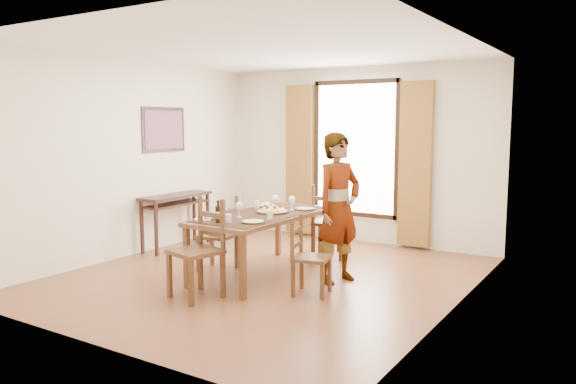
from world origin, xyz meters
The scene contains 22 objects.
ground centered at (0.00, 0.00, 0.00)m, with size 5.00×5.00×0.00m, color #53321A.
room_shell centered at (0.00, 0.13, 1.54)m, with size 4.60×5.10×2.74m.
console_table centered at (-2.03, 0.60, 0.68)m, with size 0.38×1.20×0.80m.
dining_table centered at (-0.10, 0.07, 0.69)m, with size 0.90×1.99×0.76m.
chair_west centered at (-0.66, -0.07, 0.44)m, with size 0.48×0.48×0.94m.
chair_north centered at (0.19, 1.27, 0.48)m, with size 0.55×0.55×1.02m.
chair_south centered at (-0.16, -1.03, 0.49)m, with size 0.56×0.56×1.06m.
chair_east centered at (0.78, -0.32, 0.40)m, with size 0.46×0.46×0.85m.
man centered at (0.82, 0.29, 0.87)m, with size 0.60×0.73×1.74m, color gray.
plate_sw centered at (-0.37, -0.50, 0.78)m, with size 0.27×0.27×0.05m, color silver, non-canonical shape.
plate_se centered at (0.16, -0.49, 0.78)m, with size 0.27×0.27×0.05m, color silver, non-canonical shape.
plate_nw centered at (-0.41, 0.58, 0.78)m, with size 0.27×0.27×0.05m, color silver, non-canonical shape.
plate_ne centered at (0.17, 0.61, 0.78)m, with size 0.27×0.27×0.05m, color silver, non-canonical shape.
pasta_platter centered at (-0.03, 0.19, 0.81)m, with size 0.40×0.40×0.10m, color #CD641A, non-canonical shape.
caprese_plate centered at (-0.42, -0.66, 0.78)m, with size 0.20×0.20×0.04m, color silver, non-canonical shape.
wine_glass_a centered at (-0.18, -0.30, 0.85)m, with size 0.08×0.08×0.18m, color white, non-canonical shape.
wine_glass_b centered at (0.06, 0.48, 0.85)m, with size 0.08×0.08×0.18m, color white, non-canonical shape.
wine_glass_c centered at (-0.18, 0.47, 0.85)m, with size 0.08×0.08×0.18m, color white, non-canonical shape.
tumbler_a centered at (0.20, -0.22, 0.81)m, with size 0.07×0.07×0.10m, color silver.
tumbler_b centered at (-0.41, 0.37, 0.81)m, with size 0.07×0.07×0.10m, color silver.
tumbler_c centered at (-0.07, -0.65, 0.81)m, with size 0.07×0.07×0.10m, color silver.
wine_bottle centered at (-0.17, -0.69, 0.88)m, with size 0.07×0.07×0.25m, color black, non-canonical shape.
Camera 1 is at (3.75, -5.46, 1.86)m, focal length 35.00 mm.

